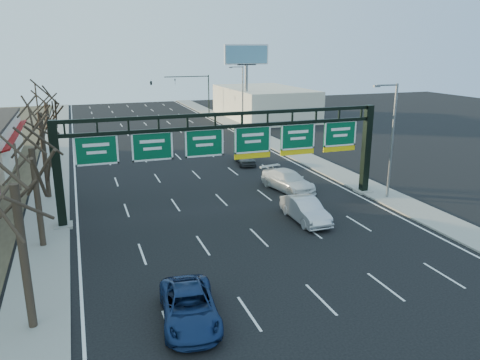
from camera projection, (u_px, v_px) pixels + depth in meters
name	position (u px, v px, depth m)	size (l,w,h in m)	color
ground	(271.00, 250.00, 27.80)	(160.00, 160.00, 0.00)	black
sidewalk_left	(52.00, 181.00, 41.79)	(3.00, 120.00, 0.12)	gray
sidewalk_right	(308.00, 159.00, 50.02)	(3.00, 120.00, 0.12)	gray
lane_markings	(191.00, 170.00, 45.92)	(21.60, 120.00, 0.01)	white
sign_gantry	(231.00, 147.00, 33.83)	(24.60, 1.20, 7.20)	black
building_right_distant	(264.00, 103.00, 78.85)	(12.00, 20.00, 5.00)	beige
tree_near	(10.00, 159.00, 18.00)	(3.60, 3.60, 8.86)	#2D2219
tree_gantry	(29.00, 130.00, 26.26)	(3.60, 3.60, 8.48)	#2D2219
tree_mid	(38.00, 99.00, 35.12)	(3.60, 3.60, 9.24)	#2D2219
tree_far	(45.00, 92.00, 44.29)	(3.60, 3.60, 8.86)	#2D2219
streetlight_near	(391.00, 135.00, 35.84)	(2.15, 0.22, 9.00)	slate
streetlight_far	(242.00, 94.00, 66.65)	(2.15, 0.22, 9.00)	slate
billboard_right	(246.00, 64.00, 70.89)	(7.00, 0.50, 12.00)	slate
traffic_signal_mast	(173.00, 85.00, 77.96)	(10.16, 0.54, 7.00)	black
car_blue_suv	(189.00, 307.00, 20.38)	(2.37, 5.13, 1.43)	navy
car_silver_sedan	(305.00, 210.00, 32.19)	(1.72, 4.94, 1.63)	#B7B7BC
car_white_wagon	(288.00, 181.00, 39.17)	(2.31, 5.69, 1.65)	white
car_grey_far	(245.00, 157.00, 47.99)	(1.67, 4.15, 1.41)	#3E4143
car_silver_distant	(160.00, 147.00, 52.78)	(1.42, 4.06, 1.34)	#BABABF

